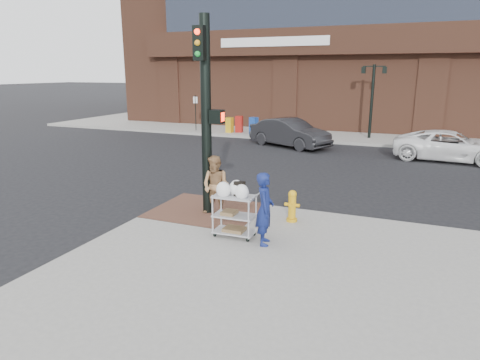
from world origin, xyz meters
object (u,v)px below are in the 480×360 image
at_px(traffic_signal_pole, 206,111).
at_px(pedestrian_tan, 216,186).
at_px(minivan_white, 450,146).
at_px(utility_cart, 234,212).
at_px(woman_blue, 265,209).
at_px(sedan_dark, 290,133).
at_px(fire_hydrant, 292,205).
at_px(lamp_post, 372,93).

xyz_separation_m(traffic_signal_pole, pedestrian_tan, (0.29, -0.12, -1.89)).
xyz_separation_m(pedestrian_tan, minivan_white, (6.05, 10.87, -0.29)).
relative_size(traffic_signal_pole, utility_cart, 3.86).
height_order(woman_blue, sedan_dark, woman_blue).
bearing_deg(fire_hydrant, woman_blue, -95.50).
xyz_separation_m(lamp_post, minivan_white, (3.87, -4.47, -1.97)).
relative_size(lamp_post, sedan_dark, 0.91).
bearing_deg(sedan_dark, traffic_signal_pole, -150.11).
bearing_deg(woman_blue, pedestrian_tan, 37.24).
bearing_deg(traffic_signal_pole, minivan_white, 59.46).
relative_size(minivan_white, fire_hydrant, 5.79).
relative_size(minivan_white, utility_cart, 3.61).
distance_m(sedan_dark, utility_cart, 13.01).
distance_m(pedestrian_tan, fire_hydrant, 2.01).
xyz_separation_m(traffic_signal_pole, fire_hydrant, (2.25, 0.19, -2.27)).
xyz_separation_m(sedan_dark, fire_hydrant, (3.34, -11.31, -0.16)).
xyz_separation_m(lamp_post, traffic_signal_pole, (-2.48, -15.23, 0.21)).
relative_size(pedestrian_tan, minivan_white, 0.34).
bearing_deg(woman_blue, utility_cart, 62.54).
bearing_deg(traffic_signal_pole, lamp_post, 80.76).
height_order(woman_blue, pedestrian_tan, woman_blue).
height_order(pedestrian_tan, minivan_white, pedestrian_tan).
distance_m(woman_blue, utility_cart, 0.82).
bearing_deg(utility_cart, fire_hydrant, 57.64).
height_order(lamp_post, woman_blue, lamp_post).
distance_m(traffic_signal_pole, pedestrian_tan, 1.92).
bearing_deg(utility_cart, minivan_white, 67.32).
bearing_deg(woman_blue, fire_hydrant, -21.96).
height_order(sedan_dark, fire_hydrant, sedan_dark).
bearing_deg(pedestrian_tan, sedan_dark, 101.82).
height_order(minivan_white, fire_hydrant, minivan_white).
xyz_separation_m(woman_blue, pedestrian_tan, (-1.80, 1.32, -0.01)).
distance_m(traffic_signal_pole, sedan_dark, 11.74).
bearing_deg(lamp_post, fire_hydrant, -90.88).
relative_size(traffic_signal_pole, woman_blue, 3.13).
bearing_deg(lamp_post, utility_cart, -94.03).
height_order(utility_cart, fire_hydrant, utility_cart).
height_order(sedan_dark, minivan_white, sedan_dark).
distance_m(woman_blue, sedan_dark, 13.32).
bearing_deg(pedestrian_tan, fire_hydrant, 13.80).
distance_m(minivan_white, fire_hydrant, 11.34).
height_order(lamp_post, traffic_signal_pole, traffic_signal_pole).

